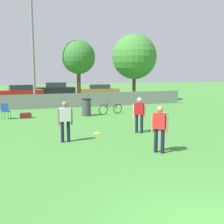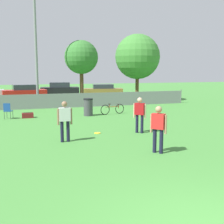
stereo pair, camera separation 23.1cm
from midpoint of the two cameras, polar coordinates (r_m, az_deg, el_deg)
fence_backline at (r=21.77m, az=-11.47°, el=2.23°), size 21.42×0.07×1.21m
light_pole at (r=22.67m, az=-16.14°, el=14.59°), size 0.90×0.36×9.26m
tree_near_pole at (r=24.08m, az=-7.12°, el=10.93°), size 2.81×2.81×5.37m
tree_far_right at (r=26.55m, az=4.31°, el=11.12°), size 4.13×4.13×6.20m
player_thrower_red at (r=12.66m, az=5.05°, el=-0.06°), size 0.47×0.45×1.61m
player_defender_red at (r=9.61m, az=8.97°, el=-2.77°), size 0.45×0.47×1.61m
player_receiver_white at (r=11.11m, az=-10.09°, el=-1.31°), size 0.59×0.22×1.61m
frisbee_disc at (r=12.66m, az=-3.56°, el=-4.30°), size 0.30×0.30×0.03m
folding_chair_sideline at (r=17.46m, az=-21.18°, el=0.36°), size 0.53×0.54×0.94m
bicycle_sideline at (r=18.29m, az=-0.64°, el=0.61°), size 1.71×0.48×0.70m
trash_bin at (r=17.67m, az=-5.60°, el=1.00°), size 0.60×0.60×1.09m
gear_bag_sideline at (r=17.57m, az=-17.51°, el=-0.70°), size 0.66×0.37×0.32m
parked_car_red at (r=30.41m, az=-18.30°, el=3.89°), size 4.52×2.30×1.44m
parked_car_dark at (r=33.65m, az=-11.52°, el=4.58°), size 4.58×2.29×1.53m
parked_car_tan at (r=32.42m, az=-2.77°, el=4.47°), size 4.66×2.45×1.33m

